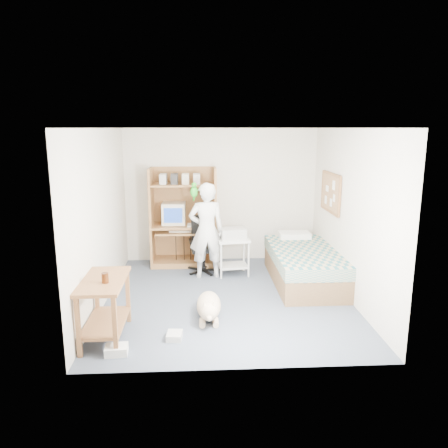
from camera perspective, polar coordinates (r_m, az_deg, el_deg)
The scene contains 21 objects.
floor at distance 6.67m, azimuth 0.45°, elevation -9.59°, with size 4.00×4.00×0.00m, color #434A5B.
wall_back at distance 8.27m, azimuth -0.41°, elevation 3.75°, with size 3.60×0.02×2.50m, color beige.
wall_right at distance 6.66m, azimuth 16.10°, elevation 1.13°, with size 0.02×4.00×2.50m, color beige.
wall_left at distance 6.45m, azimuth -15.71°, elevation 0.79°, with size 0.02×4.00×2.50m, color beige.
ceiling at distance 6.18m, azimuth 0.48°, elevation 12.43°, with size 3.60×4.00×0.02m, color white.
computer_hutch at distance 8.09m, azimuth -5.28°, elevation 0.41°, with size 1.20×0.63×1.80m.
bed at distance 7.33m, azimuth 10.37°, elevation -5.32°, with size 1.02×2.02×0.66m.
side_desk at distance 5.48m, azimuth -15.34°, elevation -9.51°, with size 0.50×1.00×0.75m.
corkboard at distance 7.47m, azimuth 13.75°, elevation 4.00°, with size 0.04×0.94×0.66m.
office_chair at distance 7.74m, azimuth -2.71°, elevation -3.70°, with size 0.55×0.55×0.98m.
person at distance 7.33m, azimuth -2.30°, elevation -0.87°, with size 0.59×0.39×1.63m, color white.
parrot at distance 7.22m, azimuth -3.93°, elevation 4.35°, with size 0.12×0.21×0.33m.
dog at distance 5.95m, azimuth -2.00°, elevation -10.68°, with size 0.34×1.02×0.38m.
printer_cart at distance 7.54m, azimuth 1.16°, elevation -3.50°, with size 0.59×0.50×0.65m.
printer at distance 7.46m, azimuth 1.17°, elevation -1.23°, with size 0.42×0.32×0.18m, color #AAAAA5.
crt_monitor at distance 8.08m, azimuth -6.56°, elevation 1.42°, with size 0.42×0.45×0.39m.
keyboard at distance 7.97m, azimuth -5.54°, elevation -0.89°, with size 0.45×0.16×0.03m, color beige.
pencil_cup at distance 8.00m, azimuth -2.70°, elevation 0.30°, with size 0.08×0.08×0.12m, color gold.
drink_glass at distance 5.25m, azimuth -15.27°, elevation -6.81°, with size 0.08×0.08×0.12m, color #3D1B09.
floor_box_a at distance 5.27m, azimuth -13.87°, elevation -15.68°, with size 0.25×0.20×0.10m, color white.
floor_box_b at distance 5.48m, azimuth -6.48°, elevation -14.31°, with size 0.18×0.22×0.08m, color beige.
Camera 1 is at (-0.39, -6.17, 2.50)m, focal length 35.00 mm.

